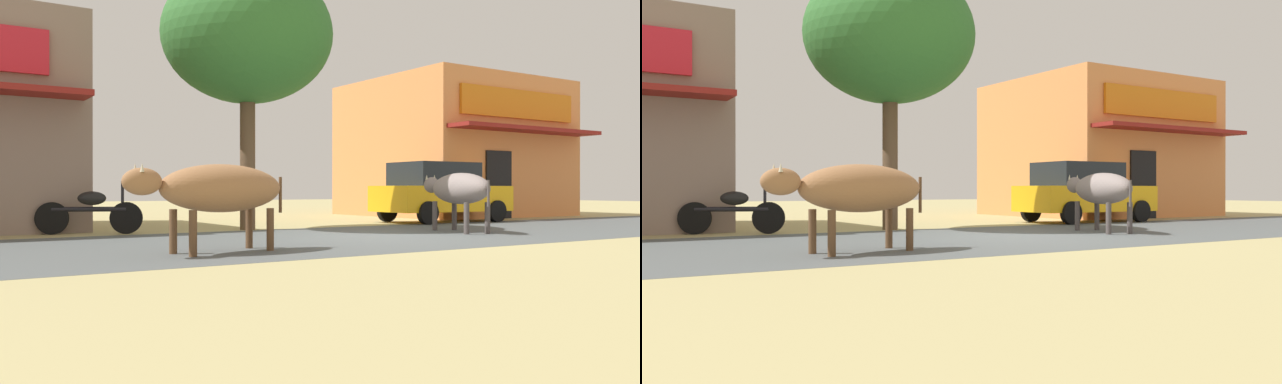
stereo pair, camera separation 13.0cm
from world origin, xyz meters
TOP-DOWN VIEW (x-y plane):
  - ground at (0.00, 0.00)m, footprint 80.00×80.00m
  - asphalt_road at (0.00, 0.00)m, footprint 72.00×5.72m
  - storefront_right_club at (8.75, 6.86)m, footprint 6.36×6.72m
  - roadside_tree at (-1.15, 3.15)m, footprint 3.84×3.84m
  - parked_hatchback_car at (4.87, 3.39)m, footprint 3.86×1.95m
  - parked_motorcycle at (-4.47, 3.49)m, footprint 1.93×0.94m
  - cow_near_brown at (-3.83, -1.40)m, footprint 2.59×1.07m
  - cow_far_dark at (2.29, 0.05)m, footprint 1.19×2.62m

SIDE VIEW (x-z plane):
  - ground at x=0.00m, z-range 0.00..0.00m
  - asphalt_road at x=0.00m, z-range 0.00..0.00m
  - parked_motorcycle at x=-4.47m, z-range -0.06..1.01m
  - parked_hatchback_car at x=4.87m, z-range 0.02..1.66m
  - cow_near_brown at x=-3.83m, z-range 0.28..1.54m
  - cow_far_dark at x=2.29m, z-range 0.28..1.53m
  - storefront_right_club at x=8.75m, z-range 0.00..4.62m
  - roadside_tree at x=-1.15m, z-range 1.39..7.30m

